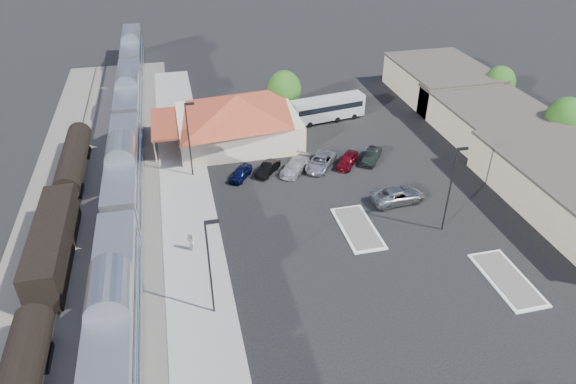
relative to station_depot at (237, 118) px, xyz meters
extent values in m
plane|color=black|center=(4.56, -24.00, -3.13)|extent=(280.00, 280.00, 0.00)
cube|color=#4C4944|center=(-16.44, -16.00, -3.07)|extent=(16.00, 100.00, 0.12)
cube|color=gray|center=(-7.44, -18.00, -3.04)|extent=(5.50, 92.00, 0.18)
cube|color=silver|center=(-13.44, -31.96, -0.08)|extent=(3.00, 20.00, 5.00)
cube|color=black|center=(-13.44, -31.96, -2.83)|extent=(2.20, 16.00, 0.60)
cube|color=silver|center=(-13.44, -10.96, -0.08)|extent=(3.00, 20.00, 5.00)
cube|color=black|center=(-13.44, -10.96, -2.83)|extent=(2.20, 16.00, 0.60)
cube|color=silver|center=(-13.44, 10.04, -0.08)|extent=(3.00, 20.00, 5.00)
cube|color=black|center=(-13.44, 10.04, -2.83)|extent=(2.20, 16.00, 0.60)
cube|color=silver|center=(-13.44, 31.04, -0.08)|extent=(3.00, 20.00, 5.00)
cube|color=black|center=(-13.44, 31.04, -2.83)|extent=(2.20, 16.00, 0.60)
cube|color=black|center=(-19.44, -20.53, -0.93)|extent=(2.80, 14.00, 3.60)
cube|color=black|center=(-19.44, -20.53, -2.83)|extent=(2.20, 12.00, 0.60)
cylinder|color=black|center=(-19.44, -4.53, -1.03)|extent=(2.80, 14.00, 2.80)
cube|color=black|center=(-19.44, -4.53, -2.83)|extent=(2.20, 12.00, 0.60)
cube|color=#C6B091|center=(0.06, 0.00, -1.33)|extent=(15.00, 12.00, 3.60)
pyramid|color=maroon|center=(0.06, 0.00, 1.77)|extent=(15.30, 12.24, 2.60)
cube|color=maroon|center=(-9.04, 0.00, 0.17)|extent=(3.20, 9.60, 0.25)
cube|color=#C6B28C|center=(32.56, -6.00, -1.13)|extent=(12.00, 18.00, 4.00)
cube|color=#3F3833|center=(32.56, -6.00, 1.02)|extent=(12.40, 18.40, 0.30)
cube|color=#C6B28C|center=(32.56, 8.00, -0.88)|extent=(12.00, 16.00, 4.50)
cube|color=#3F3833|center=(32.56, 8.00, 1.52)|extent=(12.40, 16.40, 0.30)
cube|color=silver|center=(8.56, -22.00, -3.06)|extent=(3.30, 7.50, 0.15)
cube|color=#4C4944|center=(8.56, -22.00, -2.97)|extent=(2.70, 6.90, 0.10)
cube|color=silver|center=(18.56, -32.00, -3.06)|extent=(3.30, 7.50, 0.15)
cube|color=#4C4944|center=(18.56, -32.00, -2.97)|extent=(2.70, 6.90, 0.10)
cylinder|color=black|center=(-6.44, -30.00, 1.37)|extent=(0.16, 0.16, 9.00)
cube|color=black|center=(-5.94, -30.00, 5.72)|extent=(1.00, 0.25, 0.22)
cylinder|color=black|center=(-6.44, -8.00, 1.37)|extent=(0.16, 0.16, 9.00)
cube|color=black|center=(-5.94, -8.00, 5.72)|extent=(1.00, 0.25, 0.22)
cylinder|color=black|center=(16.56, -24.00, 1.37)|extent=(0.16, 0.16, 9.00)
cube|color=black|center=(17.06, -24.00, 5.72)|extent=(1.00, 0.25, 0.22)
cylinder|color=#382314|center=(38.56, -12.00, -1.70)|extent=(0.30, 0.30, 2.86)
ellipsoid|color=#1F4E16|center=(38.56, -12.00, 1.09)|extent=(4.94, 4.94, 5.46)
cylinder|color=#382314|center=(38.56, 2.00, -1.86)|extent=(0.30, 0.30, 2.55)
ellipsoid|color=#1F4E16|center=(38.56, 2.00, 0.64)|extent=(4.41, 4.41, 4.87)
cylinder|color=#382314|center=(7.56, 6.00, -1.77)|extent=(0.30, 0.30, 2.73)
ellipsoid|color=#1F4E16|center=(7.56, 6.00, 0.90)|extent=(4.71, 4.71, 5.21)
imported|color=#919498|center=(14.31, -18.39, -2.32)|extent=(6.08, 3.25, 1.63)
cube|color=silver|center=(13.06, 3.08, -1.24)|extent=(10.81, 3.99, 3.00)
cube|color=black|center=(13.06, 3.08, -0.88)|extent=(9.98, 3.89, 0.79)
cylinder|color=black|center=(16.88, 2.67, -2.73)|extent=(0.83, 0.39, 0.79)
cylinder|color=black|center=(16.54, 4.70, -2.73)|extent=(0.83, 0.39, 0.79)
cylinder|color=black|center=(10.10, 1.55, -2.73)|extent=(0.83, 0.39, 0.79)
cylinder|color=black|center=(9.76, 3.58, -2.73)|extent=(0.83, 0.39, 0.79)
imported|color=silver|center=(-7.65, -21.85, -1.99)|extent=(1.01, 1.13, 1.91)
imported|color=#0C133F|center=(-1.14, -9.69, -2.47)|extent=(3.45, 4.07, 1.32)
imported|color=black|center=(2.06, -9.39, -2.48)|extent=(3.61, 3.95, 1.31)
imported|color=silver|center=(5.26, -9.69, -2.40)|extent=(4.75, 5.22, 1.46)
imported|color=#96979E|center=(8.46, -9.39, -2.38)|extent=(5.17, 5.80, 1.49)
imported|color=maroon|center=(11.66, -9.69, -2.40)|extent=(3.95, 4.46, 1.46)
imported|color=black|center=(14.86, -9.39, -2.41)|extent=(3.74, 4.45, 1.44)
camera|label=1|loc=(-7.47, -59.96, 26.99)|focal=32.00mm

